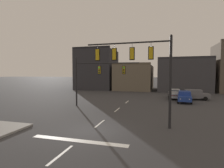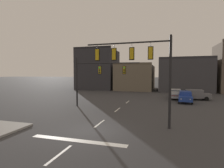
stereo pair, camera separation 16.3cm
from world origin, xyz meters
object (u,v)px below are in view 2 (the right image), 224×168
object	(u,v)px
signal_mast_near_side	(140,62)
car_lot_middle	(195,94)
car_lot_farside	(175,94)
car_lot_nearside	(185,96)
signal_mast_far_side	(95,74)

from	to	relation	value
signal_mast_near_side	car_lot_middle	size ratio (longest dim) A/B	1.57
car_lot_middle	car_lot_farside	bearing A→B (deg)	178.37
signal_mast_near_side	car_lot_nearside	world-z (taller)	signal_mast_near_side
signal_mast_near_side	car_lot_nearside	xyz separation A→B (m)	(4.87, 13.68, -4.22)
car_lot_nearside	car_lot_farside	distance (m)	3.51
signal_mast_near_side	car_lot_middle	bearing A→B (deg)	68.55
signal_mast_near_side	signal_mast_far_side	size ratio (longest dim) A/B	0.88
signal_mast_near_side	car_lot_farside	xyz separation A→B (m)	(3.69, 16.98, -4.22)
car_lot_middle	car_lot_farside	xyz separation A→B (m)	(-2.95, 0.08, 0.00)
signal_mast_near_side	signal_mast_far_side	xyz separation A→B (m)	(-6.52, 6.92, -0.93)
signal_mast_near_side	car_lot_nearside	bearing A→B (deg)	70.41
signal_mast_far_side	car_lot_nearside	xyz separation A→B (m)	(11.38, 6.76, -3.29)
car_lot_middle	car_lot_farside	distance (m)	2.95
signal_mast_far_side	car_lot_farside	world-z (taller)	signal_mast_far_side
car_lot_nearside	car_lot_farside	bearing A→B (deg)	109.66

